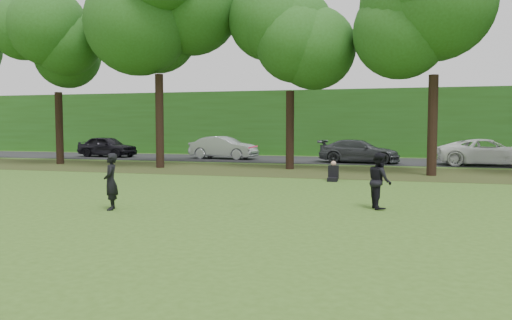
# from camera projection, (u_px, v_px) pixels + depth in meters

# --- Properties ---
(ground) EXTENTS (120.00, 120.00, 0.00)m
(ground) POSITION_uv_depth(u_px,v_px,m) (293.00, 220.00, 12.26)
(ground) COLOR #38571B
(ground) RESTS_ON ground
(leaf_litter) EXTENTS (60.00, 7.00, 0.01)m
(leaf_litter) POSITION_uv_depth(u_px,v_px,m) (345.00, 172.00, 24.74)
(leaf_litter) COLOR #413317
(leaf_litter) RESTS_ON ground
(street) EXTENTS (70.00, 7.00, 0.02)m
(street) POSITION_uv_depth(u_px,v_px,m) (357.00, 161.00, 32.42)
(street) COLOR black
(street) RESTS_ON ground
(far_hedge) EXTENTS (70.00, 3.00, 5.00)m
(far_hedge) POSITION_uv_depth(u_px,v_px,m) (364.00, 123.00, 38.01)
(far_hedge) COLOR #244F16
(far_hedge) RESTS_ON ground
(player_left) EXTENTS (0.59, 0.68, 1.56)m
(player_left) POSITION_uv_depth(u_px,v_px,m) (111.00, 182.00, 13.67)
(player_left) COLOR black
(player_left) RESTS_ON ground
(player_right) EXTENTS (0.80, 0.91, 1.57)m
(player_right) POSITION_uv_depth(u_px,v_px,m) (380.00, 181.00, 13.87)
(player_right) COLOR black
(player_right) RESTS_ON ground
(parked_cars) EXTENTS (38.56, 3.87, 1.54)m
(parked_cars) POSITION_uv_depth(u_px,v_px,m) (356.00, 150.00, 31.00)
(parked_cars) COLOR black
(parked_cars) RESTS_ON street
(frisbee) EXTENTS (0.30, 0.30, 0.09)m
(frisbee) POSITION_uv_depth(u_px,v_px,m) (253.00, 147.00, 13.66)
(frisbee) COLOR #DB1249
(frisbee) RESTS_ON ground
(seated_person) EXTENTS (0.42, 0.74, 0.83)m
(seated_person) POSITION_uv_depth(u_px,v_px,m) (333.00, 173.00, 20.86)
(seated_person) COLOR black
(seated_person) RESTS_ON ground
(tree_line) EXTENTS (55.30, 7.90, 12.31)m
(tree_line) POSITION_uv_depth(u_px,v_px,m) (340.00, 12.00, 24.23)
(tree_line) COLOR black
(tree_line) RESTS_ON ground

